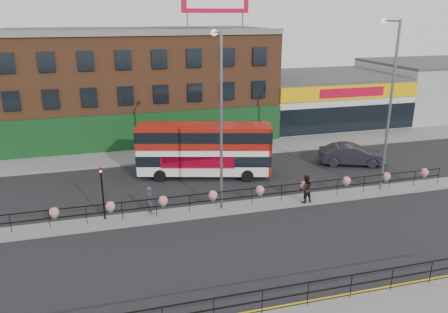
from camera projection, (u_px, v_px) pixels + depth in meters
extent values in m
plane|color=black|center=(237.00, 209.00, 27.44)|extent=(120.00, 120.00, 0.00)
cube|color=slate|center=(197.00, 152.00, 38.41)|extent=(60.00, 4.00, 0.15)
cube|color=slate|center=(237.00, 207.00, 27.42)|extent=(60.00, 1.60, 0.15)
cube|color=gold|center=(303.00, 302.00, 18.56)|extent=(60.00, 0.10, 0.01)
cube|color=gold|center=(305.00, 305.00, 18.39)|extent=(60.00, 0.10, 0.01)
cube|color=brown|center=(140.00, 84.00, 43.19)|extent=(25.00, 12.00, 10.00)
cube|color=#3F3F42|center=(137.00, 30.00, 41.58)|extent=(25.00, 12.00, 0.30)
cube|color=#0F3A16|center=(148.00, 132.00, 38.66)|extent=(25.00, 0.25, 3.40)
cube|color=silver|center=(321.00, 99.00, 48.99)|extent=(15.00, 12.00, 5.00)
cube|color=#3F3F42|center=(323.00, 75.00, 48.16)|extent=(15.00, 12.00, 0.30)
cube|color=#E3A803|center=(352.00, 92.00, 42.86)|extent=(15.00, 0.25, 1.40)
cube|color=#B40524|center=(352.00, 92.00, 42.75)|extent=(7.00, 0.10, 0.90)
cube|color=black|center=(349.00, 119.00, 43.71)|extent=(15.00, 0.25, 2.60)
cube|color=#989893|center=(433.00, 89.00, 52.54)|extent=(14.50, 12.00, 6.00)
cube|color=#3F3F42|center=(437.00, 62.00, 51.55)|extent=(14.50, 12.00, 0.30)
cylinder|color=slate|center=(187.00, 21.00, 37.74)|extent=(0.12, 0.12, 1.40)
cylinder|color=slate|center=(242.00, 21.00, 38.99)|extent=(0.12, 0.12, 1.40)
cube|color=black|center=(237.00, 190.00, 27.05)|extent=(30.00, 0.05, 0.05)
cube|color=black|center=(237.00, 198.00, 27.21)|extent=(30.00, 0.05, 0.05)
cylinder|color=black|center=(10.00, 224.00, 23.96)|extent=(0.04, 0.04, 1.10)
cylinder|color=black|center=(49.00, 219.00, 24.46)|extent=(0.04, 0.04, 1.10)
cylinder|color=black|center=(86.00, 215.00, 24.97)|extent=(0.04, 0.04, 1.10)
cylinder|color=black|center=(122.00, 211.00, 25.47)|extent=(0.04, 0.04, 1.10)
cylinder|color=black|center=(156.00, 207.00, 25.97)|extent=(0.04, 0.04, 1.10)
cylinder|color=black|center=(189.00, 204.00, 26.47)|extent=(0.04, 0.04, 1.10)
cylinder|color=black|center=(221.00, 200.00, 26.97)|extent=(0.04, 0.04, 1.10)
cylinder|color=black|center=(252.00, 197.00, 27.47)|extent=(0.04, 0.04, 1.10)
cylinder|color=black|center=(281.00, 193.00, 27.98)|extent=(0.04, 0.04, 1.10)
cylinder|color=black|center=(310.00, 190.00, 28.48)|extent=(0.04, 0.04, 1.10)
cylinder|color=black|center=(337.00, 187.00, 28.98)|extent=(0.04, 0.04, 1.10)
cylinder|color=black|center=(364.00, 184.00, 29.48)|extent=(0.04, 0.04, 1.10)
cylinder|color=black|center=(390.00, 181.00, 29.98)|extent=(0.04, 0.04, 1.10)
cylinder|color=black|center=(414.00, 179.00, 30.48)|extent=(0.04, 0.04, 1.10)
cylinder|color=black|center=(438.00, 176.00, 30.99)|extent=(0.04, 0.04, 1.10)
sphere|color=#C56874|center=(54.00, 212.00, 24.42)|extent=(0.56, 0.56, 0.56)
sphere|color=#286E1E|center=(55.00, 216.00, 24.49)|extent=(0.36, 0.36, 0.36)
sphere|color=#C56874|center=(110.00, 206.00, 25.18)|extent=(0.56, 0.56, 0.56)
sphere|color=#286E1E|center=(111.00, 210.00, 25.25)|extent=(0.36, 0.36, 0.36)
sphere|color=#C56874|center=(163.00, 200.00, 25.95)|extent=(0.56, 0.56, 0.56)
sphere|color=#286E1E|center=(163.00, 204.00, 26.02)|extent=(0.36, 0.36, 0.36)
sphere|color=#C56874|center=(213.00, 195.00, 26.72)|extent=(0.56, 0.56, 0.56)
sphere|color=#286E1E|center=(213.00, 198.00, 26.79)|extent=(0.36, 0.36, 0.36)
sphere|color=#C56874|center=(260.00, 190.00, 27.48)|extent=(0.56, 0.56, 0.56)
sphere|color=#286E1E|center=(260.00, 193.00, 27.55)|extent=(0.36, 0.36, 0.36)
sphere|color=#C56874|center=(304.00, 185.00, 28.25)|extent=(0.56, 0.56, 0.56)
sphere|color=#286E1E|center=(304.00, 188.00, 28.32)|extent=(0.36, 0.36, 0.36)
sphere|color=#C56874|center=(346.00, 181.00, 29.01)|extent=(0.56, 0.56, 0.56)
sphere|color=#286E1E|center=(346.00, 184.00, 29.09)|extent=(0.36, 0.36, 0.36)
sphere|color=#C56874|center=(386.00, 176.00, 29.78)|extent=(0.56, 0.56, 0.56)
sphere|color=#286E1E|center=(386.00, 179.00, 29.85)|extent=(0.36, 0.36, 0.36)
sphere|color=#C56874|center=(424.00, 172.00, 30.55)|extent=(0.56, 0.56, 0.56)
sphere|color=#286E1E|center=(424.00, 175.00, 30.62)|extent=(0.36, 0.36, 0.36)
cube|color=black|center=(263.00, 290.00, 17.30)|extent=(20.00, 0.05, 0.05)
cube|color=black|center=(262.00, 301.00, 17.45)|extent=(20.00, 0.05, 0.05)
cylinder|color=black|center=(214.00, 310.00, 16.97)|extent=(0.04, 0.04, 1.10)
cylinder|color=black|center=(262.00, 302.00, 17.47)|extent=(0.04, 0.04, 1.10)
cylinder|color=black|center=(308.00, 294.00, 17.97)|extent=(0.04, 0.04, 1.10)
cylinder|color=black|center=(351.00, 286.00, 18.47)|extent=(0.04, 0.04, 1.10)
cylinder|color=black|center=(392.00, 279.00, 18.98)|extent=(0.04, 0.04, 1.10)
cylinder|color=black|center=(431.00, 272.00, 19.48)|extent=(0.04, 0.04, 1.10)
cube|color=white|center=(204.00, 149.00, 32.24)|extent=(9.97, 4.74, 3.54)
cube|color=maroon|center=(204.00, 136.00, 31.92)|extent=(10.05, 4.82, 1.59)
cube|color=black|center=(204.00, 157.00, 32.43)|extent=(10.07, 4.84, 0.80)
cube|color=black|center=(204.00, 134.00, 31.88)|extent=(10.09, 4.87, 0.80)
cube|color=maroon|center=(204.00, 126.00, 31.68)|extent=(9.97, 4.74, 0.11)
cube|color=maroon|center=(269.00, 149.00, 32.22)|extent=(0.80, 2.24, 3.54)
cube|color=#B40524|center=(197.00, 163.00, 31.38)|extent=(5.13, 1.46, 0.88)
cylinder|color=black|center=(160.00, 176.00, 31.73)|extent=(0.92, 0.49, 0.88)
cylinder|color=black|center=(164.00, 166.00, 33.83)|extent=(0.92, 0.49, 0.88)
cylinder|color=black|center=(248.00, 176.00, 31.70)|extent=(0.92, 0.49, 0.88)
cylinder|color=black|center=(246.00, 166.00, 33.80)|extent=(0.92, 0.49, 0.88)
imported|color=#25232D|center=(352.00, 155.00, 35.16)|extent=(5.10, 6.29, 1.69)
imported|color=#2F2F3C|center=(150.00, 200.00, 26.27)|extent=(0.88, 0.80, 1.70)
imported|color=black|center=(305.00, 189.00, 27.74)|extent=(1.04, 0.89, 1.84)
cylinder|color=slate|center=(221.00, 125.00, 25.55)|extent=(0.17, 0.17, 10.62)
cylinder|color=slate|center=(217.00, 32.00, 24.65)|extent=(0.11, 1.59, 0.11)
sphere|color=silver|center=(214.00, 33.00, 25.40)|extent=(0.38, 0.38, 0.38)
cylinder|color=slate|center=(390.00, 109.00, 28.41)|extent=(0.18, 0.18, 11.20)
cylinder|color=slate|center=(392.00, 21.00, 27.46)|extent=(0.11, 1.68, 0.11)
sphere|color=silver|center=(384.00, 21.00, 28.25)|extent=(0.40, 0.40, 0.40)
cylinder|color=black|center=(103.00, 194.00, 25.25)|extent=(0.10, 0.10, 3.20)
imported|color=black|center=(100.00, 168.00, 24.75)|extent=(0.15, 0.18, 0.90)
sphere|color=#FF190C|center=(101.00, 171.00, 24.70)|extent=(0.14, 0.14, 0.14)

